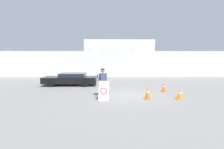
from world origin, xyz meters
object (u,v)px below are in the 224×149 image
traffic_cone_mid (180,94)px  traffic_cone_far (164,87)px  barricade_sign (104,90)px  security_guard (103,81)px  traffic_cone_near (148,93)px  parked_car_front_coupe (71,79)px

traffic_cone_mid → traffic_cone_far: (-0.21, 2.33, 0.01)m
barricade_sign → traffic_cone_mid: (4.56, 0.01, -0.23)m
security_guard → traffic_cone_mid: security_guard is taller
traffic_cone_mid → security_guard: bearing=170.4°
security_guard → traffic_cone_mid: 4.77m
traffic_cone_near → parked_car_front_coupe: (-5.75, 5.39, 0.20)m
parked_car_front_coupe → traffic_cone_mid: bearing=144.4°
security_guard → parked_car_front_coupe: bearing=-94.9°
traffic_cone_near → parked_car_front_coupe: size_ratio=0.16×
traffic_cone_far → traffic_cone_near: bearing=-127.4°
barricade_sign → parked_car_front_coupe: (-3.14, 5.47, 0.02)m
traffic_cone_near → parked_car_front_coupe: 7.88m
traffic_cone_mid → traffic_cone_far: size_ratio=0.97×
security_guard → traffic_cone_far: security_guard is taller
barricade_sign → parked_car_front_coupe: bearing=125.9°
security_guard → parked_car_front_coupe: 5.59m
barricade_sign → traffic_cone_mid: 4.56m
traffic_cone_far → traffic_cone_mid: bearing=-84.7°
barricade_sign → traffic_cone_far: bearing=34.4°
traffic_cone_near → traffic_cone_far: 2.84m
traffic_cone_near → traffic_cone_far: traffic_cone_near is taller
barricade_sign → traffic_cone_near: barricade_sign is taller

